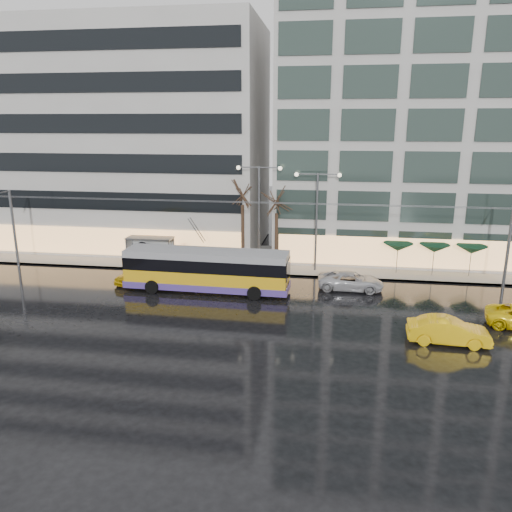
% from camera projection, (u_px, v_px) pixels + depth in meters
% --- Properties ---
extents(ground, '(140.00, 140.00, 0.00)m').
position_uv_depth(ground, '(208.00, 312.00, 34.81)').
color(ground, black).
rests_on(ground, ground).
extents(sidewalk, '(80.00, 10.00, 0.15)m').
position_uv_depth(sidewalk, '(264.00, 259.00, 47.86)').
color(sidewalk, gray).
rests_on(sidewalk, ground).
extents(kerb, '(80.00, 0.10, 0.15)m').
position_uv_depth(kerb, '(256.00, 274.00, 43.14)').
color(kerb, slate).
rests_on(kerb, ground).
extents(building_left, '(34.00, 14.00, 22.00)m').
position_uv_depth(building_left, '(101.00, 138.00, 52.35)').
color(building_left, '#A6A39F').
rests_on(building_left, sidewalk).
extents(building_right, '(32.00, 14.00, 25.00)m').
position_uv_depth(building_right, '(450.00, 123.00, 46.89)').
color(building_right, '#A6A39F').
rests_on(building_right, sidewalk).
extents(trolleybus, '(12.84, 5.15, 5.92)m').
position_uv_depth(trolleybus, '(207.00, 271.00, 38.63)').
color(trolleybus, gold).
rests_on(trolleybus, ground).
extents(catenary, '(42.24, 5.12, 7.00)m').
position_uv_depth(catenary, '(242.00, 229.00, 41.13)').
color(catenary, '#595B60').
rests_on(catenary, ground).
extents(bus_shelter, '(4.20, 1.60, 2.51)m').
position_uv_depth(bus_shelter, '(147.00, 244.00, 45.71)').
color(bus_shelter, '#595B60').
rests_on(bus_shelter, sidewalk).
extents(street_lamp_near, '(3.96, 0.36, 9.03)m').
position_uv_depth(street_lamp_near, '(259.00, 203.00, 43.26)').
color(street_lamp_near, '#595B60').
rests_on(street_lamp_near, sidewalk).
extents(street_lamp_far, '(3.96, 0.36, 8.53)m').
position_uv_depth(street_lamp_far, '(317.00, 208.00, 42.61)').
color(street_lamp_far, '#595B60').
rests_on(street_lamp_far, sidewalk).
extents(tree_a, '(3.20, 3.20, 8.40)m').
position_uv_depth(tree_a, '(242.00, 190.00, 43.39)').
color(tree_a, black).
rests_on(tree_a, sidewalk).
extents(tree_b, '(3.20, 3.20, 7.70)m').
position_uv_depth(tree_b, '(277.00, 198.00, 43.32)').
color(tree_b, black).
rests_on(tree_b, sidewalk).
extents(parasol_a, '(2.50, 2.50, 2.65)m').
position_uv_depth(parasol_a, '(398.00, 247.00, 42.64)').
color(parasol_a, '#595B60').
rests_on(parasol_a, sidewalk).
extents(parasol_b, '(2.50, 2.50, 2.65)m').
position_uv_depth(parasol_b, '(434.00, 248.00, 42.21)').
color(parasol_b, '#595B60').
rests_on(parasol_b, sidewalk).
extents(parasol_c, '(2.50, 2.50, 2.65)m').
position_uv_depth(parasol_c, '(472.00, 250.00, 41.77)').
color(parasol_c, '#595B60').
rests_on(parasol_c, sidewalk).
extents(taxi_a, '(2.73, 4.57, 1.46)m').
position_uv_depth(taxi_a, '(136.00, 273.00, 41.17)').
color(taxi_a, gold).
rests_on(taxi_a, ground).
extents(taxi_b, '(4.85, 1.94, 1.57)m').
position_uv_depth(taxi_b, '(448.00, 331.00, 29.65)').
color(taxi_b, yellow).
rests_on(taxi_b, ground).
extents(sedan_silver, '(5.17, 2.49, 1.42)m').
position_uv_depth(sedan_silver, '(351.00, 281.00, 39.20)').
color(sedan_silver, '#BAB9BF').
rests_on(sedan_silver, ground).
extents(pedestrian_a, '(1.03, 1.05, 2.19)m').
position_uv_depth(pedestrian_a, '(185.00, 251.00, 44.77)').
color(pedestrian_a, black).
rests_on(pedestrian_a, sidewalk).
extents(pedestrian_b, '(0.98, 0.92, 1.60)m').
position_uv_depth(pedestrian_b, '(172.00, 252.00, 46.78)').
color(pedestrian_b, black).
rests_on(pedestrian_b, sidewalk).
extents(pedestrian_c, '(1.19, 0.95, 2.11)m').
position_uv_depth(pedestrian_c, '(142.00, 252.00, 45.65)').
color(pedestrian_c, black).
rests_on(pedestrian_c, sidewalk).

